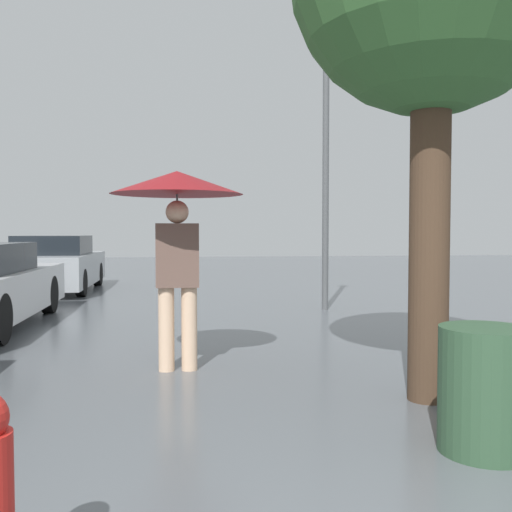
{
  "coord_description": "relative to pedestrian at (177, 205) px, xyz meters",
  "views": [
    {
      "loc": [
        -0.36,
        -1.39,
        1.37
      ],
      "look_at": [
        0.41,
        4.25,
        1.13
      ],
      "focal_mm": 40.0,
      "sensor_mm": 36.0,
      "label": 1
    }
  ],
  "objects": [
    {
      "name": "parked_car_farthest",
      "position": [
        -2.81,
        8.01,
        -1.03
      ],
      "size": [
        1.72,
        4.04,
        1.28
      ],
      "color": "#9EA3A8",
      "rests_on": "ground_plane"
    },
    {
      "name": "trash_bin",
      "position": [
        1.89,
        -2.36,
        -1.25
      ],
      "size": [
        0.57,
        0.57,
        0.78
      ],
      "color": "#2D4C33",
      "rests_on": "ground_plane"
    },
    {
      "name": "pedestrian",
      "position": [
        0.0,
        0.0,
        0.0
      ],
      "size": [
        1.29,
        1.29,
        1.96
      ],
      "color": "beige",
      "rests_on": "ground_plane"
    },
    {
      "name": "street_lamp",
      "position": [
        2.56,
        4.1,
        1.04
      ],
      "size": [
        0.26,
        0.26,
        4.46
      ],
      "color": "#515456",
      "rests_on": "ground_plane"
    }
  ]
}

